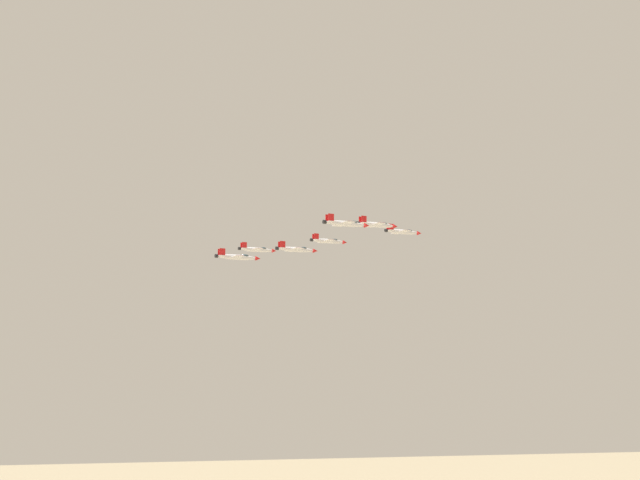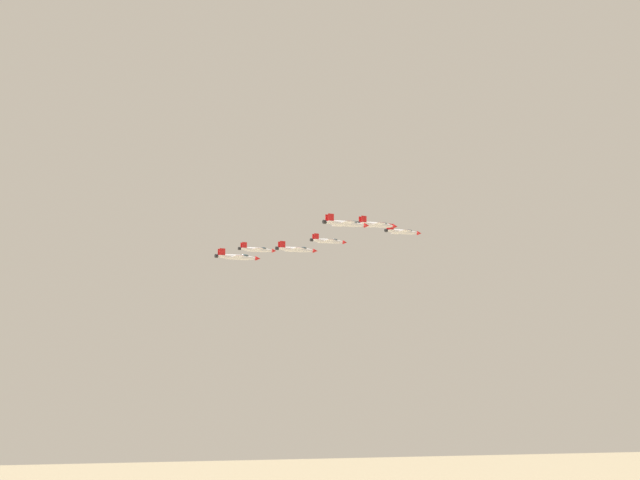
# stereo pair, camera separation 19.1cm
# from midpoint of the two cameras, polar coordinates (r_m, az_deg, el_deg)

# --- Properties ---
(jet_lead) EXTENTS (14.01, 8.96, 2.99)m
(jet_lead) POSITION_cam_midpoint_polar(r_m,az_deg,el_deg) (279.52, 5.65, 0.57)
(jet_lead) COLOR white
(jet_left_wingman) EXTENTS (13.78, 8.81, 2.94)m
(jet_left_wingman) POSITION_cam_midpoint_polar(r_m,az_deg,el_deg) (284.07, 0.57, -0.06)
(jet_left_wingman) COLOR white
(jet_right_wingman) EXTENTS (14.16, 9.07, 3.02)m
(jet_right_wingman) POSITION_cam_midpoint_polar(r_m,az_deg,el_deg) (255.45, 3.89, 1.05)
(jet_right_wingman) COLOR white
(jet_left_outer) EXTENTS (14.02, 8.96, 2.99)m
(jet_left_outer) POSITION_cam_midpoint_polar(r_m,az_deg,el_deg) (290.82, -4.31, -0.65)
(jet_left_outer) COLOR white
(jet_right_outer) EXTENTS (14.31, 9.15, 3.06)m
(jet_right_outer) POSITION_cam_midpoint_polar(r_m,az_deg,el_deg) (231.32, 1.77, 1.13)
(jet_right_outer) COLOR white
(jet_slot_rear) EXTENTS (14.15, 9.03, 3.02)m
(jet_slot_rear) POSITION_cam_midpoint_polar(r_m,az_deg,el_deg) (260.14, -1.62, -0.64)
(jet_slot_rear) COLOR white
(jet_trailing) EXTENTS (14.35, 9.18, 3.06)m
(jet_trailing) POSITION_cam_midpoint_polar(r_m,az_deg,el_deg) (252.33, -5.64, -1.16)
(jet_trailing) COLOR white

